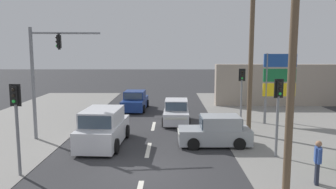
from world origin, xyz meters
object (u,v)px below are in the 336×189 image
utility_pole_midground_right (251,52)px  hatchback_kerbside_parked (216,132)px  pedestrian_at_kerb (318,160)px  traffic_signal_mast (43,69)px  pedestal_signal_far_median (242,85)px  hatchback_oncoming_near (176,112)px  shopping_plaza_sign (279,79)px  suv_crossing_left (103,128)px  pedestal_signal_right_kerb (278,105)px  sedan_receding_far (135,101)px  pedestal_signal_left_kerb (16,114)px  utility_pole_foreground_right (289,42)px

utility_pole_midground_right → hatchback_kerbside_parked: 5.09m
pedestrian_at_kerb → utility_pole_midground_right: bearing=96.0°
utility_pole_midground_right → traffic_signal_mast: size_ratio=1.50×
pedestal_signal_far_median → pedestrian_at_kerb: size_ratio=2.18×
hatchback_kerbside_parked → pedestrian_at_kerb: pedestrian_at_kerb is taller
utility_pole_midground_right → hatchback_oncoming_near: utility_pole_midground_right is taller
shopping_plaza_sign → suv_crossing_left: bearing=-154.6°
pedestal_signal_right_kerb → shopping_plaza_sign: shopping_plaza_sign is taller
suv_crossing_left → sedan_receding_far: bearing=86.8°
traffic_signal_mast → hatchback_oncoming_near: (7.19, 4.04, -3.13)m
utility_pole_midground_right → hatchback_kerbside_parked: (-2.19, -2.22, -4.03)m
shopping_plaza_sign → hatchback_kerbside_parked: 7.24m
suv_crossing_left → hatchback_kerbside_parked: (5.71, -0.01, -0.18)m
traffic_signal_mast → sedan_receding_far: traffic_signal_mast is taller
hatchback_oncoming_near → pedestal_signal_right_kerb: bearing=-58.6°
hatchback_oncoming_near → hatchback_kerbside_parked: (1.91, -5.24, 0.00)m
suv_crossing_left → hatchback_oncoming_near: suv_crossing_left is taller
shopping_plaza_sign → hatchback_oncoming_near: bearing=177.6°
hatchback_oncoming_near → hatchback_kerbside_parked: size_ratio=1.00×
sedan_receding_far → hatchback_kerbside_parked: size_ratio=1.17×
utility_pole_midground_right → pedestrian_at_kerb: 8.13m
hatchback_oncoming_near → pedestrian_at_kerb: bearing=-64.5°
utility_pole_midground_right → hatchback_oncoming_near: size_ratio=2.44×
traffic_signal_mast → pedestal_signal_right_kerb: size_ratio=1.69×
pedestal_signal_far_median → shopping_plaza_sign: (2.19, -1.06, 0.57)m
pedestal_signal_left_kerb → shopping_plaza_sign: bearing=35.2°
traffic_signal_mast → shopping_plaza_sign: bearing=15.2°
utility_pole_foreground_right → sedan_receding_far: (-6.66, 15.43, -4.37)m
pedestal_signal_right_kerb → pedestrian_at_kerb: size_ratio=2.18×
utility_pole_foreground_right → traffic_signal_mast: 12.60m
suv_crossing_left → pedestal_signal_far_median: bearing=36.0°
hatchback_kerbside_parked → pedestrian_at_kerb: size_ratio=2.25×
pedestal_signal_right_kerb → sedan_receding_far: bearing=122.7°
hatchback_kerbside_parked → traffic_signal_mast: bearing=172.5°
shopping_plaza_sign → sedan_receding_far: shopping_plaza_sign is taller
suv_crossing_left → hatchback_kerbside_parked: 5.71m
shopping_plaza_sign → pedestrian_at_kerb: 10.26m
pedestal_signal_right_kerb → hatchback_kerbside_parked: (-2.45, 1.90, -1.71)m
sedan_receding_far → hatchback_kerbside_parked: bearing=-62.5°
utility_pole_midground_right → pedestal_signal_left_kerb: utility_pole_midground_right is taller
shopping_plaza_sign → sedan_receding_far: 11.32m
utility_pole_midground_right → pedestal_signal_left_kerb: bearing=-148.4°
shopping_plaza_sign → suv_crossing_left: (-10.47, -4.96, -2.10)m
pedestal_signal_right_kerb → shopping_plaza_sign: (2.31, 6.87, 0.57)m
suv_crossing_left → pedestrian_at_kerb: size_ratio=2.84×
hatchback_oncoming_near → traffic_signal_mast: bearing=-150.6°
shopping_plaza_sign → utility_pole_midground_right: bearing=-133.0°
pedestal_signal_right_kerb → utility_pole_foreground_right: bearing=-104.8°
traffic_signal_mast → pedestal_signal_right_kerb: bearing=-15.0°
pedestal_signal_far_median → shopping_plaza_sign: shopping_plaza_sign is taller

